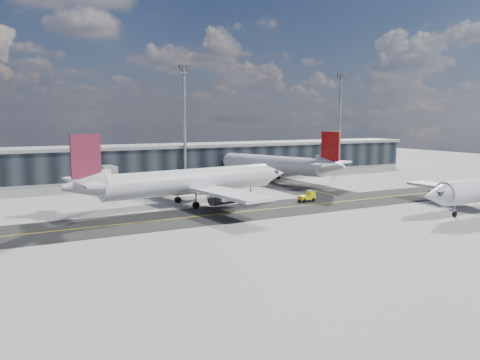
{
  "coord_description": "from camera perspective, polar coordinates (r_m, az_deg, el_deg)",
  "views": [
    {
      "loc": [
        -42.69,
        -64.34,
        15.49
      ],
      "look_at": [
        -5.5,
        6.98,
        5.0
      ],
      "focal_mm": 35.0,
      "sensor_mm": 36.0,
      "label": 1
    }
  ],
  "objects": [
    {
      "name": "floodlight_masts",
      "position": [
        120.18,
        -6.79,
        7.43
      ],
      "size": [
        102.5,
        0.7,
        28.9
      ],
      "color": "gray",
      "rests_on": "ground"
    },
    {
      "name": "airliner_af",
      "position": [
        84.39,
        -6.3,
        -0.2
      ],
      "size": [
        44.5,
        38.08,
        13.18
      ],
      "rotation": [
        0.0,
        0.0,
        -1.43
      ],
      "color": "white",
      "rests_on": "ground"
    },
    {
      "name": "ground",
      "position": [
        78.76,
        5.92,
        -3.95
      ],
      "size": [
        300.0,
        300.0,
        0.0
      ],
      "primitive_type": "plane",
      "color": "gray",
      "rests_on": "ground"
    },
    {
      "name": "baggage_tug",
      "position": [
        89.48,
        8.28,
        -1.97
      ],
      "size": [
        3.21,
        1.72,
        1.98
      ],
      "rotation": [
        0.0,
        0.0,
        -1.54
      ],
      "color": "#FAEE0D",
      "rests_on": "ground"
    },
    {
      "name": "taxiway_lanes",
      "position": [
        89.71,
        4.23,
        -2.53
      ],
      "size": [
        180.0,
        63.0,
        0.03
      ],
      "color": "black",
      "rests_on": "ground"
    },
    {
      "name": "service_van",
      "position": [
        104.7,
        -1.72,
        -0.68
      ],
      "size": [
        4.71,
        5.65,
        1.43
      ],
      "primitive_type": "imported",
      "rotation": [
        0.0,
        0.0,
        0.55
      ],
      "color": "white",
      "rests_on": "ground"
    },
    {
      "name": "airliner_redtail",
      "position": [
        118.13,
        3.61,
        1.94
      ],
      "size": [
        36.08,
        41.76,
        12.75
      ],
      "rotation": [
        0.0,
        0.0,
        0.35
      ],
      "color": "white",
      "rests_on": "ground"
    },
    {
      "name": "terminal_concourse",
      "position": [
        127.21,
        -7.8,
        2.22
      ],
      "size": [
        152.0,
        19.8,
        8.8
      ],
      "color": "black",
      "rests_on": "ground"
    }
  ]
}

